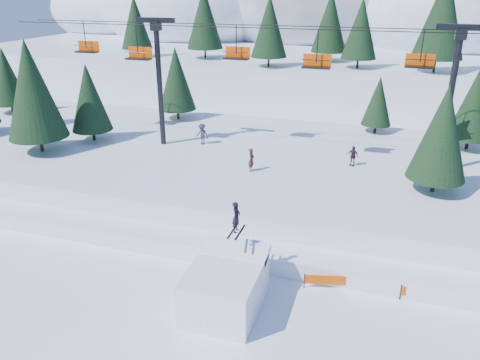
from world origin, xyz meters
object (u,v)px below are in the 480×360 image
(jump_kicker, at_px, (226,286))
(banner_far, at_px, (429,293))
(chairlift, at_px, (288,69))
(banner_near, at_px, (331,280))

(jump_kicker, xyz_separation_m, banner_far, (9.79, 3.56, -0.73))
(jump_kicker, height_order, banner_far, jump_kicker)
(chairlift, height_order, banner_near, chairlift)
(chairlift, xyz_separation_m, banner_near, (5.50, -13.22, -8.78))
(chairlift, height_order, banner_far, chairlift)
(banner_far, bearing_deg, jump_kicker, -160.01)
(jump_kicker, height_order, chairlift, chairlift)
(jump_kicker, distance_m, chairlift, 18.25)
(jump_kicker, distance_m, banner_far, 10.44)
(banner_far, bearing_deg, banner_near, -175.23)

